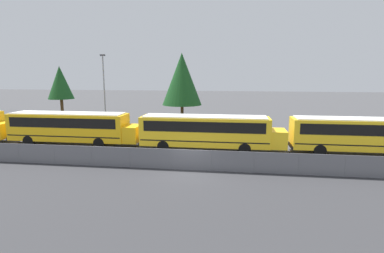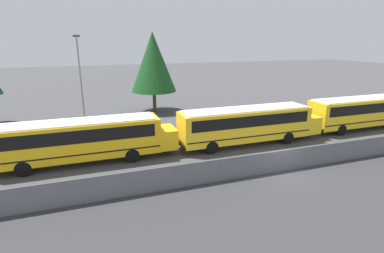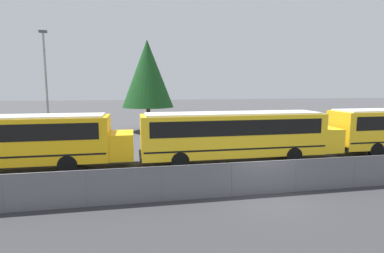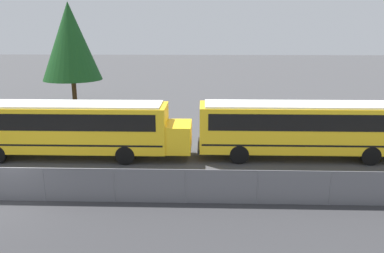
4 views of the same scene
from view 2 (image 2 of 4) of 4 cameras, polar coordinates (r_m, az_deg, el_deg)
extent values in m
plane|color=#424244|center=(22.03, 16.31, -8.20)|extent=(200.00, 200.00, 0.00)
cube|color=#333335|center=(18.12, 27.67, -15.08)|extent=(141.88, 12.00, 0.01)
cube|color=#9EA0A5|center=(21.74, 16.47, -6.36)|extent=(107.88, 0.03, 1.53)
cube|color=slate|center=(21.73, 16.49, -6.37)|extent=(107.88, 0.01, 1.53)
cylinder|color=slate|center=(21.46, 16.63, -4.47)|extent=(107.88, 0.05, 0.05)
cylinder|color=slate|center=(18.08, -23.13, -11.78)|extent=(0.07, 0.07, 1.53)
cylinder|color=slate|center=(18.06, -13.19, -10.87)|extent=(0.07, 0.07, 1.53)
cylinder|color=slate|center=(18.55, -3.58, -9.69)|extent=(0.07, 0.07, 1.53)
cylinder|color=slate|center=(19.52, 5.24, -8.35)|extent=(0.07, 0.07, 1.53)
cylinder|color=slate|center=(20.91, 13.01, -7.01)|extent=(0.07, 0.07, 1.53)
cylinder|color=slate|center=(22.64, 19.66, -5.75)|extent=(0.07, 0.07, 1.53)
cylinder|color=slate|center=(24.63, 25.29, -4.61)|extent=(0.07, 0.07, 1.53)
cylinder|color=slate|center=(26.82, 30.02, -3.62)|extent=(0.07, 0.07, 1.53)
cube|color=yellow|center=(23.41, -20.74, -2.34)|extent=(11.72, 2.57, 2.60)
cube|color=black|center=(23.25, -20.88, -1.00)|extent=(10.78, 2.61, 0.94)
cube|color=black|center=(23.64, -20.56, -4.01)|extent=(11.48, 2.60, 0.10)
cube|color=yellow|center=(24.23, -4.97, -2.01)|extent=(1.41, 2.37, 1.56)
cube|color=silver|center=(23.05, -21.07, 0.85)|extent=(11.13, 2.32, 0.10)
cylinder|color=black|center=(25.06, -12.11, -3.58)|extent=(1.07, 0.28, 1.07)
cylinder|color=black|center=(22.89, -11.31, -5.45)|extent=(1.07, 0.28, 1.07)
cylinder|color=black|center=(25.33, -28.66, -5.06)|extent=(1.07, 0.28, 1.07)
cylinder|color=black|center=(23.18, -29.48, -7.06)|extent=(1.07, 0.28, 1.07)
cube|color=yellow|center=(26.30, 10.14, 0.44)|extent=(11.72, 2.57, 2.60)
cube|color=black|center=(26.15, 10.20, 1.65)|extent=(10.78, 2.61, 0.94)
cube|color=black|center=(26.50, 10.06, -1.07)|extent=(11.48, 2.60, 0.10)
cube|color=yellow|center=(30.14, 21.04, 0.59)|extent=(1.41, 2.37, 1.56)
cube|color=black|center=(24.38, -2.22, -3.40)|extent=(0.12, 2.57, 0.24)
cube|color=silver|center=(25.97, 10.29, 3.31)|extent=(11.13, 2.32, 0.10)
cylinder|color=black|center=(29.49, 15.07, -0.78)|extent=(1.07, 0.28, 1.07)
cylinder|color=black|center=(27.69, 17.77, -2.10)|extent=(1.07, 0.28, 1.07)
cylinder|color=black|center=(26.18, 1.79, -2.35)|extent=(1.07, 0.28, 1.07)
cylinder|color=black|center=(24.14, 3.80, -4.01)|extent=(1.07, 0.28, 1.07)
cube|color=yellow|center=(35.17, 29.61, 2.53)|extent=(11.72, 2.57, 2.60)
cube|color=black|center=(35.07, 29.73, 3.44)|extent=(10.78, 2.61, 0.94)
cube|color=black|center=(35.33, 29.44, 1.38)|extent=(11.48, 2.60, 0.10)
cube|color=black|center=(31.29, 22.13, -0.18)|extent=(0.12, 2.57, 0.24)
cube|color=silver|center=(34.93, 29.91, 4.68)|extent=(11.13, 2.32, 0.10)
cylinder|color=black|center=(38.92, 31.62, 1.39)|extent=(1.07, 0.28, 1.07)
cylinder|color=black|center=(33.66, 23.73, 0.47)|extent=(1.07, 0.28, 1.07)
cylinder|color=black|center=(32.07, 26.53, -0.60)|extent=(1.07, 0.28, 1.07)
cylinder|color=gray|center=(30.42, -20.30, 6.99)|extent=(0.16, 0.16, 9.04)
cube|color=#47474C|center=(30.12, -21.19, 15.78)|extent=(0.60, 0.24, 0.20)
cylinder|color=#51381E|center=(38.64, -7.16, 4.78)|extent=(0.44, 0.44, 2.62)
cone|color=#194C1E|center=(37.99, -7.42, 12.10)|extent=(5.58, 5.58, 7.25)
camera|label=1|loc=(16.08, 86.82, -5.64)|focal=28.00mm
camera|label=3|loc=(8.49, 35.84, -15.04)|focal=28.00mm
camera|label=4|loc=(20.72, 66.95, 2.05)|focal=35.00mm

